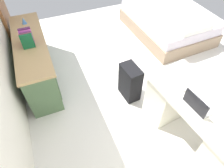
{
  "coord_description": "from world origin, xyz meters",
  "views": [
    {
      "loc": [
        -2.12,
        1.54,
        2.52
      ],
      "look_at": [
        -0.48,
        0.86,
        0.6
      ],
      "focal_mm": 31.48,
      "sensor_mm": 36.0,
      "label": 1
    }
  ],
  "objects_px": {
    "computer_mouse": "(183,89)",
    "suitcase_black": "(130,82)",
    "desk": "(196,122)",
    "figurine_small": "(24,21)",
    "credenza": "(36,60)",
    "laptop": "(198,104)",
    "bed": "(167,23)"
  },
  "relations": [
    {
      "from": "credenza",
      "to": "figurine_small",
      "type": "bearing_deg",
      "value": 0.16
    },
    {
      "from": "desk",
      "to": "laptop",
      "type": "xyz_separation_m",
      "value": [
        0.01,
        0.12,
        0.4
      ]
    },
    {
      "from": "desk",
      "to": "figurine_small",
      "type": "relative_size",
      "value": 13.65
    },
    {
      "from": "credenza",
      "to": "suitcase_black",
      "type": "xyz_separation_m",
      "value": [
        -0.98,
        -1.28,
        -0.09
      ]
    },
    {
      "from": "credenza",
      "to": "bed",
      "type": "distance_m",
      "value": 2.89
    },
    {
      "from": "desk",
      "to": "figurine_small",
      "type": "distance_m",
      "value": 3.09
    },
    {
      "from": "bed",
      "to": "suitcase_black",
      "type": "relative_size",
      "value": 3.29
    },
    {
      "from": "credenza",
      "to": "figurine_small",
      "type": "height_order",
      "value": "figurine_small"
    },
    {
      "from": "bed",
      "to": "suitcase_black",
      "type": "distance_m",
      "value": 2.09
    },
    {
      "from": "bed",
      "to": "figurine_small",
      "type": "distance_m",
      "value": 2.93
    },
    {
      "from": "suitcase_black",
      "to": "credenza",
      "type": "bearing_deg",
      "value": 47.37
    },
    {
      "from": "laptop",
      "to": "credenza",
      "type": "bearing_deg",
      "value": 38.54
    },
    {
      "from": "computer_mouse",
      "to": "figurine_small",
      "type": "bearing_deg",
      "value": 28.98
    },
    {
      "from": "desk",
      "to": "laptop",
      "type": "height_order",
      "value": "laptop"
    },
    {
      "from": "bed",
      "to": "desk",
      "type": "bearing_deg",
      "value": 153.81
    },
    {
      "from": "laptop",
      "to": "suitcase_black",
      "type": "bearing_deg",
      "value": 16.86
    },
    {
      "from": "bed",
      "to": "figurine_small",
      "type": "height_order",
      "value": "figurine_small"
    },
    {
      "from": "bed",
      "to": "suitcase_black",
      "type": "xyz_separation_m",
      "value": [
        -1.36,
        1.59,
        0.05
      ]
    },
    {
      "from": "suitcase_black",
      "to": "computer_mouse",
      "type": "height_order",
      "value": "computer_mouse"
    },
    {
      "from": "credenza",
      "to": "laptop",
      "type": "bearing_deg",
      "value": -141.46
    },
    {
      "from": "desk",
      "to": "figurine_small",
      "type": "bearing_deg",
      "value": 33.71
    },
    {
      "from": "suitcase_black",
      "to": "laptop",
      "type": "distance_m",
      "value": 1.15
    },
    {
      "from": "desk",
      "to": "laptop",
      "type": "bearing_deg",
      "value": 84.31
    },
    {
      "from": "desk",
      "to": "computer_mouse",
      "type": "xyz_separation_m",
      "value": [
        0.27,
        0.11,
        0.37
      ]
    },
    {
      "from": "laptop",
      "to": "computer_mouse",
      "type": "height_order",
      "value": "laptop"
    },
    {
      "from": "computer_mouse",
      "to": "figurine_small",
      "type": "height_order",
      "value": "figurine_small"
    },
    {
      "from": "desk",
      "to": "bed",
      "type": "bearing_deg",
      "value": -26.19
    },
    {
      "from": "suitcase_black",
      "to": "figurine_small",
      "type": "distance_m",
      "value": 2.07
    },
    {
      "from": "desk",
      "to": "suitcase_black",
      "type": "distance_m",
      "value": 1.1
    },
    {
      "from": "credenza",
      "to": "laptop",
      "type": "distance_m",
      "value": 2.56
    },
    {
      "from": "laptop",
      "to": "figurine_small",
      "type": "distance_m",
      "value": 2.99
    },
    {
      "from": "computer_mouse",
      "to": "suitcase_black",
      "type": "bearing_deg",
      "value": 17.27
    }
  ]
}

